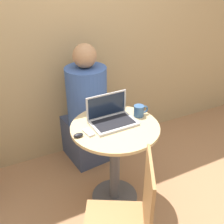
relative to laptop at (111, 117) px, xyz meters
The scene contains 9 objects.
ground_plane 0.82m from the laptop, 85.62° to the right, with size 12.00×12.00×0.00m, color #9E704C.
back_wall 0.98m from the laptop, 89.69° to the left, with size 7.00×0.05×2.60m.
round_table 0.28m from the laptop, 85.62° to the right, with size 0.70×0.70×0.77m.
laptop is the anchor object (origin of this frame).
cell_phone 0.23m from the laptop, 163.24° to the right, with size 0.07×0.11×0.02m.
computer_mouse 0.32m from the laptop, 166.10° to the right, with size 0.07×0.04×0.03m.
coffee_cup 0.26m from the laptop, ahead, with size 0.13×0.09×0.10m.
chair_empty 0.79m from the laptop, 108.50° to the right, with size 0.54×0.54×0.94m.
person_seated 0.66m from the laptop, 89.76° to the left, with size 0.43×0.62×1.28m.
Camera 1 is at (-0.80, -1.55, 1.86)m, focal length 42.00 mm.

